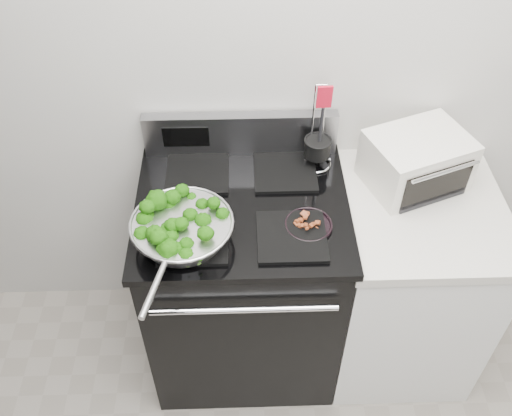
{
  "coord_description": "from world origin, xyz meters",
  "views": [
    {
      "loc": [
        -0.29,
        -0.07,
        2.43
      ],
      "look_at": [
        -0.25,
        1.36,
        0.98
      ],
      "focal_mm": 40.0,
      "sensor_mm": 36.0,
      "label": 1
    }
  ],
  "objects_px": {
    "gas_range": "(244,281)",
    "toaster_oven": "(416,161)",
    "utensil_holder": "(317,152)",
    "skillet": "(182,229)",
    "bacon_plate": "(309,223)"
  },
  "relations": [
    {
      "from": "utensil_holder",
      "to": "toaster_oven",
      "type": "height_order",
      "value": "utensil_holder"
    },
    {
      "from": "skillet",
      "to": "toaster_oven",
      "type": "relative_size",
      "value": 1.29
    },
    {
      "from": "bacon_plate",
      "to": "gas_range",
      "type": "bearing_deg",
      "value": 152.5
    },
    {
      "from": "gas_range",
      "to": "utensil_holder",
      "type": "distance_m",
      "value": 0.64
    },
    {
      "from": "gas_range",
      "to": "skillet",
      "type": "distance_m",
      "value": 0.58
    },
    {
      "from": "toaster_oven",
      "to": "utensil_holder",
      "type": "bearing_deg",
      "value": 147.53
    },
    {
      "from": "gas_range",
      "to": "utensil_holder",
      "type": "xyz_separation_m",
      "value": [
        0.29,
        0.21,
        0.53
      ]
    },
    {
      "from": "utensil_holder",
      "to": "bacon_plate",
      "type": "bearing_deg",
      "value": -103.51
    },
    {
      "from": "skillet",
      "to": "toaster_oven",
      "type": "xyz_separation_m",
      "value": [
        0.87,
        0.31,
        0.02
      ]
    },
    {
      "from": "utensil_holder",
      "to": "gas_range",
      "type": "bearing_deg",
      "value": -147.53
    },
    {
      "from": "gas_range",
      "to": "toaster_oven",
      "type": "distance_m",
      "value": 0.86
    },
    {
      "from": "skillet",
      "to": "utensil_holder",
      "type": "xyz_separation_m",
      "value": [
        0.5,
        0.38,
        0.01
      ]
    },
    {
      "from": "skillet",
      "to": "gas_range",
      "type": "bearing_deg",
      "value": 54.07
    },
    {
      "from": "skillet",
      "to": "utensil_holder",
      "type": "bearing_deg",
      "value": 51.59
    },
    {
      "from": "bacon_plate",
      "to": "utensil_holder",
      "type": "distance_m",
      "value": 0.34
    }
  ]
}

